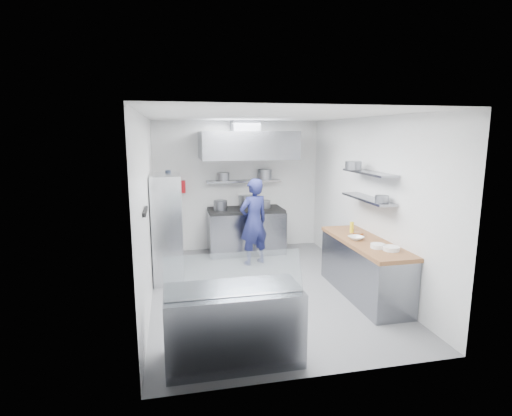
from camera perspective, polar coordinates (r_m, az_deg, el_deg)
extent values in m
plane|color=slate|center=(6.76, 1.09, -11.41)|extent=(5.00, 5.00, 0.00)
plane|color=silver|center=(6.27, 1.18, 13.05)|extent=(5.00, 5.00, 0.00)
cube|color=white|center=(8.79, -2.61, 3.18)|extent=(3.60, 2.80, 0.02)
cube|color=white|center=(4.04, 9.34, -5.81)|extent=(3.60, 2.80, 0.02)
cube|color=white|center=(6.21, -15.25, -0.27)|extent=(2.80, 5.00, 0.02)
cube|color=white|center=(7.00, 15.64, 0.89)|extent=(2.80, 5.00, 0.02)
cube|color=gray|center=(8.60, -1.45, -3.43)|extent=(1.60, 0.80, 0.90)
cube|color=black|center=(8.49, -1.47, -0.28)|extent=(1.57, 0.78, 0.06)
cylinder|color=slate|center=(8.35, -5.11, 0.40)|extent=(0.28, 0.28, 0.20)
cylinder|color=slate|center=(8.78, -1.30, 1.07)|extent=(0.36, 0.36, 0.24)
cylinder|color=slate|center=(8.56, 1.24, 0.56)|extent=(0.25, 0.25, 0.16)
cube|color=gray|center=(8.64, -1.78, 3.86)|extent=(1.60, 0.30, 0.04)
cylinder|color=slate|center=(8.48, -4.62, 4.46)|extent=(0.23, 0.23, 0.18)
cylinder|color=slate|center=(8.76, 1.24, 4.81)|extent=(0.31, 0.31, 0.22)
cube|color=gray|center=(8.17, -1.28, 8.97)|extent=(1.90, 1.15, 0.55)
cube|color=slate|center=(8.39, -1.59, 11.60)|extent=(0.55, 0.55, 0.24)
cube|color=#AE0D15|center=(8.61, -10.78, 2.99)|extent=(0.22, 0.10, 0.26)
imported|color=#1B1F51|center=(7.76, -0.33, -1.97)|extent=(0.72, 0.60, 1.69)
cube|color=silver|center=(7.09, -12.56, -2.76)|extent=(0.50, 0.90, 1.85)
cube|color=white|center=(7.23, -12.51, -3.51)|extent=(0.14, 0.18, 0.16)
cube|color=yellow|center=(7.49, -12.66, 0.87)|extent=(0.15, 0.20, 0.17)
cylinder|color=black|center=(7.28, -12.43, 4.58)|extent=(0.10, 0.10, 0.18)
cube|color=black|center=(5.30, -15.54, -0.46)|extent=(0.04, 0.55, 0.05)
cube|color=gray|center=(6.57, 15.15, -8.52)|extent=(0.62, 2.00, 0.84)
cube|color=brown|center=(6.44, 15.35, -4.73)|extent=(0.65, 2.04, 0.06)
cylinder|color=white|center=(5.99, 18.76, -5.50)|extent=(0.23, 0.23, 0.06)
cylinder|color=white|center=(6.05, 17.02, -5.21)|extent=(0.21, 0.21, 0.06)
cylinder|color=#B46C32|center=(6.66, 14.39, -3.66)|extent=(0.17, 0.17, 0.06)
cylinder|color=yellow|center=(6.85, 13.53, -2.70)|extent=(0.07, 0.07, 0.18)
imported|color=white|center=(6.43, 14.09, -4.17)|extent=(0.28, 0.28, 0.06)
cube|color=gray|center=(6.64, 15.65, 1.27)|extent=(0.30, 1.30, 0.04)
cube|color=gray|center=(6.59, 15.84, 4.88)|extent=(0.30, 1.30, 0.04)
cylinder|color=slate|center=(6.26, 17.54, 1.26)|extent=(0.20, 0.20, 0.10)
cylinder|color=slate|center=(6.85, 13.74, 5.93)|extent=(0.27, 0.27, 0.14)
cube|color=gray|center=(4.65, -3.25, -16.36)|extent=(1.50, 0.70, 0.85)
cube|color=silver|center=(4.28, -3.09, -9.36)|extent=(1.47, 0.19, 0.42)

